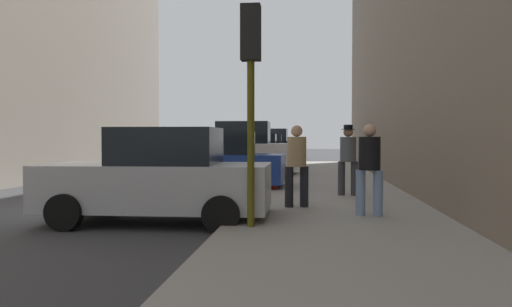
{
  "coord_description": "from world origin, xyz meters",
  "views": [
    {
      "loc": [
        5.45,
        -10.69,
        1.61
      ],
      "look_at": [
        3.53,
        7.19,
        1.03
      ],
      "focal_mm": 35.0,
      "sensor_mm": 36.0,
      "label": 1
    }
  ],
  "objects": [
    {
      "name": "ground_plane",
      "position": [
        0.0,
        0.0,
        0.0
      ],
      "size": [
        120.0,
        120.0,
        0.0
      ],
      "primitive_type": "plane",
      "color": "#38383A"
    },
    {
      "name": "sidewalk",
      "position": [
        6.0,
        0.0,
        0.07
      ],
      "size": [
        4.0,
        40.0,
        0.15
      ],
      "primitive_type": "cube",
      "color": "gray",
      "rests_on": "ground_plane"
    },
    {
      "name": "parked_silver_sedan",
      "position": [
        2.65,
        -1.61,
        0.85
      ],
      "size": [
        4.23,
        2.12,
        1.79
      ],
      "color": "#B7BABF",
      "rests_on": "ground_plane"
    },
    {
      "name": "parked_blue_sedan",
      "position": [
        2.65,
        4.0,
        0.85
      ],
      "size": [
        4.25,
        2.15,
        1.79
      ],
      "color": "navy",
      "rests_on": "ground_plane"
    },
    {
      "name": "parked_white_van",
      "position": [
        2.65,
        9.33,
        1.03
      ],
      "size": [
        4.62,
        2.09,
        2.25
      ],
      "color": "silver",
      "rests_on": "ground_plane"
    },
    {
      "name": "parked_gray_coupe",
      "position": [
        2.65,
        14.75,
        0.85
      ],
      "size": [
        4.23,
        2.12,
        1.79
      ],
      "color": "slate",
      "rests_on": "ground_plane"
    },
    {
      "name": "parked_dark_green_sedan",
      "position": [
        2.65,
        20.12,
        0.85
      ],
      "size": [
        4.27,
        2.19,
        1.79
      ],
      "color": "#193828",
      "rests_on": "ground_plane"
    },
    {
      "name": "parked_black_suv",
      "position": [
        2.65,
        25.63,
        1.03
      ],
      "size": [
        4.65,
        2.15,
        2.25
      ],
      "color": "black",
      "rests_on": "ground_plane"
    },
    {
      "name": "fire_hydrant",
      "position": [
        4.45,
        3.33,
        0.5
      ],
      "size": [
        0.42,
        0.22,
        0.7
      ],
      "color": "red",
      "rests_on": "sidewalk"
    },
    {
      "name": "traffic_light",
      "position": [
        4.5,
        -2.63,
        2.76
      ],
      "size": [
        0.32,
        0.32,
        3.6
      ],
      "color": "#514C0F",
      "rests_on": "sidewalk"
    },
    {
      "name": "pedestrian_in_tan_coat",
      "position": [
        5.19,
        -0.26,
        1.1
      ],
      "size": [
        0.53,
        0.47,
        1.71
      ],
      "color": "black",
      "rests_on": "sidewalk"
    },
    {
      "name": "pedestrian_with_beanie",
      "position": [
        6.42,
        1.99,
        1.14
      ],
      "size": [
        0.52,
        0.47,
        1.78
      ],
      "color": "#333338",
      "rests_on": "sidewalk"
    },
    {
      "name": "pedestrian_in_jeans",
      "position": [
        6.56,
        -1.26,
        1.1
      ],
      "size": [
        0.52,
        0.45,
        1.71
      ],
      "color": "#728CB2",
      "rests_on": "sidewalk"
    }
  ]
}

